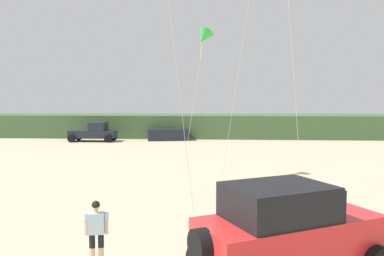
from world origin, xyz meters
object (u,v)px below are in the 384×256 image
Objects in this scene: person_watching at (96,229)px; distant_sedan at (168,135)px; jeep at (287,228)px; kite_blue_swept at (204,37)px; distant_pickup at (94,132)px.

person_watching reaches higher than distant_sedan.
kite_blue_swept is at bearing 101.09° from jeep.
distant_sedan is (7.39, 1.47, -0.34)m from distant_pickup.
distant_pickup reaches higher than distant_sedan.
kite_blue_swept reaches higher than distant_pickup.
distant_sedan is at bearing 102.27° from jeep.
distant_pickup is at bearing -179.34° from distant_sedan.
distant_sedan is at bearing 93.76° from person_watching.
kite_blue_swept reaches higher than jeep.
jeep is at bearing -78.91° from kite_blue_swept.
person_watching is at bearing -101.31° from kite_blue_swept.
person_watching is 0.36× the size of distant_pickup.
person_watching is 0.40× the size of distant_sedan.
kite_blue_swept is (2.34, 11.69, 6.67)m from person_watching.
jeep is 3.00× the size of person_watching.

